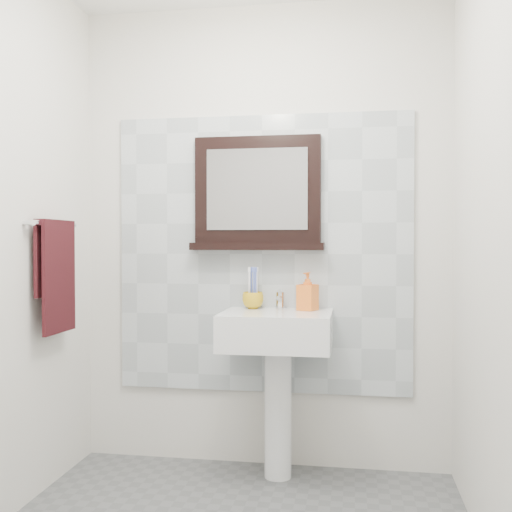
{
  "coord_description": "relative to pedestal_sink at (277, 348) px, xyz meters",
  "views": [
    {
      "loc": [
        0.49,
        -2.12,
        1.21
      ],
      "look_at": [
        0.05,
        0.55,
        1.15
      ],
      "focal_mm": 42.0,
      "sensor_mm": 36.0,
      "label": 1
    }
  ],
  "objects": [
    {
      "name": "back_wall",
      "position": [
        -0.11,
        0.23,
        0.57
      ],
      "size": [
        2.0,
        0.01,
        2.5
      ],
      "primitive_type": "cube",
      "color": "silver",
      "rests_on": "ground"
    },
    {
      "name": "splashback",
      "position": [
        -0.11,
        0.21,
        0.47
      ],
      "size": [
        1.6,
        0.02,
        1.5
      ],
      "primitive_type": "cube",
      "color": "#B0BABF",
      "rests_on": "back_wall"
    },
    {
      "name": "towel_bar",
      "position": [
        -1.06,
        -0.28,
        0.62
      ],
      "size": [
        0.07,
        0.4,
        0.03
      ],
      "color": "silver",
      "rests_on": "left_wall"
    },
    {
      "name": "toothbrushes",
      "position": [
        -0.14,
        0.13,
        0.31
      ],
      "size": [
        0.05,
        0.04,
        0.21
      ],
      "color": "white",
      "rests_on": "toothbrush_cup"
    },
    {
      "name": "pedestal_sink",
      "position": [
        0.0,
        0.0,
        0.0
      ],
      "size": [
        0.55,
        0.44,
        0.96
      ],
      "color": "white",
      "rests_on": "ground"
    },
    {
      "name": "front_wall",
      "position": [
        -0.11,
        -1.97,
        0.57
      ],
      "size": [
        2.0,
        0.01,
        2.5
      ],
      "primitive_type": "cube",
      "color": "silver",
      "rests_on": "ground"
    },
    {
      "name": "soap_dispenser",
      "position": [
        0.15,
        0.1,
        0.28
      ],
      "size": [
        0.12,
        0.12,
        0.2
      ],
      "primitive_type": "imported",
      "rotation": [
        0.0,
        0.0,
        -0.4
      ],
      "color": "#EB471B",
      "rests_on": "pedestal_sink"
    },
    {
      "name": "right_wall",
      "position": [
        0.89,
        -0.87,
        0.57
      ],
      "size": [
        0.01,
        2.2,
        2.5
      ],
      "primitive_type": "cube",
      "color": "silver",
      "rests_on": "ground"
    },
    {
      "name": "framed_mirror",
      "position": [
        -0.13,
        0.19,
        0.79
      ],
      "size": [
        0.72,
        0.11,
        0.61
      ],
      "color": "black",
      "rests_on": "back_wall"
    },
    {
      "name": "toothbrush_cup",
      "position": [
        -0.15,
        0.13,
        0.23
      ],
      "size": [
        0.15,
        0.15,
        0.09
      ],
      "primitive_type": "imported",
      "rotation": [
        0.0,
        0.0,
        -0.38
      ],
      "color": "gold",
      "rests_on": "pedestal_sink"
    },
    {
      "name": "hand_towel",
      "position": [
        -1.05,
        -0.28,
        0.41
      ],
      "size": [
        0.06,
        0.3,
        0.55
      ],
      "color": "black",
      "rests_on": "towel_bar"
    }
  ]
}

